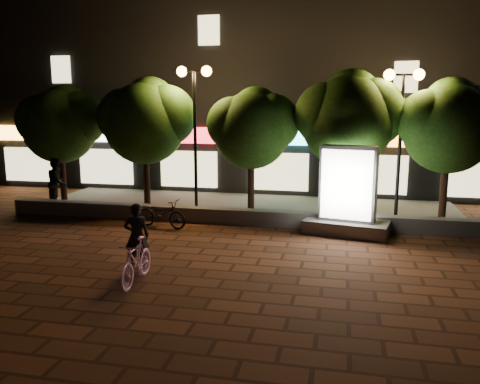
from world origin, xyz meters
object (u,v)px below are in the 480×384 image
(tree_mid, at_px, (253,125))
(pedestrian, at_px, (58,182))
(street_lamp_right, at_px, (402,106))
(street_lamp_left, at_px, (195,102))
(rider, at_px, (137,236))
(tree_right, at_px, (350,116))
(tree_far_right, at_px, (450,123))
(tree_far_left, at_px, (61,122))
(tree_left, at_px, (147,118))
(scooter_pink, at_px, (136,261))
(scooter_parked, at_px, (162,213))
(ad_kiosk, at_px, (348,199))

(tree_mid, height_order, pedestrian, tree_mid)
(tree_mid, distance_m, street_lamp_right, 5.00)
(street_lamp_left, bearing_deg, street_lamp_right, 0.00)
(rider, bearing_deg, tree_right, -148.08)
(tree_far_right, bearing_deg, tree_right, 180.00)
(tree_far_left, xyz_separation_m, street_lamp_right, (12.45, -0.26, 0.60))
(tree_left, relative_size, scooter_pink, 2.92)
(tree_far_left, relative_size, scooter_pink, 2.77)
(street_lamp_right, distance_m, rider, 9.47)
(tree_right, relative_size, street_lamp_right, 1.02)
(scooter_parked, bearing_deg, street_lamp_left, -0.48)
(tree_left, bearing_deg, tree_far_right, -0.00)
(tree_far_left, distance_m, scooter_parked, 6.22)
(tree_right, height_order, ad_kiosk, tree_right)
(scooter_pink, bearing_deg, tree_right, 55.46)
(tree_far_left, bearing_deg, scooter_pink, -49.21)
(tree_right, bearing_deg, street_lamp_left, -177.19)
(tree_mid, height_order, tree_far_right, tree_far_right)
(street_lamp_left, bearing_deg, rider, -86.51)
(tree_mid, bearing_deg, tree_left, 180.00)
(tree_far_left, height_order, scooter_pink, tree_far_left)
(street_lamp_left, bearing_deg, tree_left, 172.30)
(ad_kiosk, bearing_deg, scooter_pink, -131.50)
(pedestrian, bearing_deg, tree_right, -104.03)
(street_lamp_left, bearing_deg, ad_kiosk, -17.54)
(tree_far_left, height_order, tree_far_right, tree_far_right)
(tree_far_right, bearing_deg, street_lamp_right, -170.39)
(ad_kiosk, bearing_deg, pedestrian, 173.16)
(tree_right, xyz_separation_m, scooter_pink, (-4.60, -7.19, -3.06))
(street_lamp_left, xyz_separation_m, ad_kiosk, (5.38, -1.70, -2.93))
(tree_mid, distance_m, scooter_pink, 7.79)
(tree_left, bearing_deg, street_lamp_left, -7.70)
(tree_mid, distance_m, ad_kiosk, 4.40)
(tree_far_left, distance_m, tree_mid, 7.50)
(tree_far_right, height_order, scooter_pink, tree_far_right)
(scooter_pink, bearing_deg, street_lamp_left, 94.30)
(tree_left, height_order, pedestrian, tree_left)
(tree_far_left, distance_m, tree_right, 10.81)
(scooter_pink, bearing_deg, tree_far_right, 40.75)
(tree_right, bearing_deg, scooter_parked, -157.13)
(tree_far_left, xyz_separation_m, ad_kiosk, (10.83, -1.96, -2.19))
(ad_kiosk, bearing_deg, street_lamp_right, 46.35)
(ad_kiosk, bearing_deg, tree_left, 164.99)
(tree_left, xyz_separation_m, tree_mid, (4.00, -0.00, -0.23))
(tree_mid, height_order, scooter_pink, tree_mid)
(street_lamp_left, bearing_deg, scooter_parked, -102.41)
(tree_far_right, xyz_separation_m, street_lamp_right, (-1.55, -0.26, 0.53))
(scooter_parked, relative_size, pedestrian, 0.93)
(street_lamp_left, distance_m, scooter_parked, 4.21)
(tree_far_right, relative_size, rider, 2.92)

